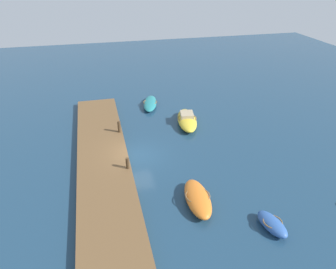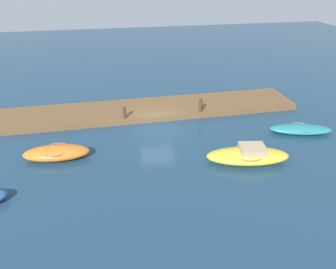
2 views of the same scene
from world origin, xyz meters
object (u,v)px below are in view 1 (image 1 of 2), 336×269
rowboat_orange (198,198)px  motorboat_yellow (187,120)px  rowboat_teal (150,103)px  dinghy_blue (272,224)px  mooring_post_mid_west (128,163)px  mooring_post_west (119,127)px

rowboat_orange → motorboat_yellow: 11.52m
rowboat_teal → dinghy_blue: (19.53, 3.60, 0.05)m
rowboat_teal → mooring_post_mid_west: mooring_post_mid_west is taller
motorboat_yellow → mooring_post_west: (0.97, -6.62, 0.53)m
dinghy_blue → mooring_post_mid_west: 10.72m
mooring_post_west → rowboat_teal: bearing=147.2°
motorboat_yellow → rowboat_teal: motorboat_yellow is taller
dinghy_blue → mooring_post_west: 15.39m
rowboat_teal → rowboat_orange: bearing=13.9°
rowboat_orange → dinghy_blue: bearing=52.7°
motorboat_yellow → dinghy_blue: 14.40m
rowboat_teal → mooring_post_west: size_ratio=4.32×
motorboat_yellow → mooring_post_west: size_ratio=4.94×
mooring_post_west → mooring_post_mid_west: (5.82, 0.00, -0.09)m
motorboat_yellow → dinghy_blue: size_ratio=2.05×
mooring_post_mid_west → motorboat_yellow: bearing=135.7°
mooring_post_west → mooring_post_mid_west: mooring_post_west is taller
rowboat_orange → mooring_post_west: 11.00m
motorboat_yellow → mooring_post_mid_west: bearing=-34.2°
dinghy_blue → mooring_post_mid_west: (-7.58, -7.56, 0.55)m
mooring_post_west → mooring_post_mid_west: bearing=0.0°
motorboat_yellow → mooring_post_mid_west: (6.79, -6.62, 0.43)m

